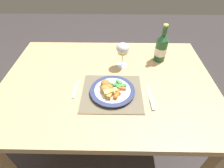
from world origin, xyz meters
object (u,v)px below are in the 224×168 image
object	(u,v)px
dinner_plate	(112,91)
table_knife	(151,99)
fork	(75,91)
bottle	(161,48)
wine_glass	(123,50)
dining_table	(108,91)

from	to	relation	value
dinner_plate	table_knife	size ratio (longest dim) A/B	1.32
dinner_plate	table_knife	world-z (taller)	dinner_plate
fork	bottle	size ratio (longest dim) A/B	0.52
wine_glass	dining_table	bearing A→B (deg)	-121.39
table_knife	dining_table	bearing A→B (deg)	145.99
dinner_plate	bottle	xyz separation A→B (m)	(0.31, 0.32, 0.07)
table_knife	bottle	distance (m)	0.39
wine_glass	bottle	world-z (taller)	bottle
fork	table_knife	distance (m)	0.41
dining_table	dinner_plate	size ratio (longest dim) A/B	5.16
fork	bottle	world-z (taller)	bottle
dining_table	fork	distance (m)	0.22
dinner_plate	fork	distance (m)	0.21
fork	wine_glass	size ratio (longest dim) A/B	0.79
dinner_plate	bottle	world-z (taller)	bottle
table_knife	dinner_plate	bearing A→B (deg)	167.25
dining_table	fork	size ratio (longest dim) A/B	9.67
fork	bottle	xyz separation A→B (m)	(0.51, 0.31, 0.09)
dinner_plate	table_knife	distance (m)	0.21
dining_table	bottle	size ratio (longest dim) A/B	5.03
table_knife	wine_glass	bearing A→B (deg)	115.75
table_knife	bottle	world-z (taller)	bottle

